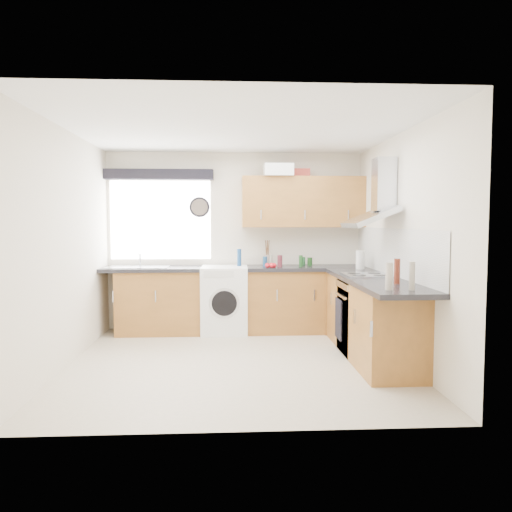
{
  "coord_description": "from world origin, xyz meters",
  "views": [
    {
      "loc": [
        -0.09,
        -5.33,
        1.53
      ],
      "look_at": [
        0.25,
        0.85,
        1.1
      ],
      "focal_mm": 35.0,
      "sensor_mm": 36.0,
      "label": 1
    }
  ],
  "objects": [
    {
      "name": "wall_back",
      "position": [
        0.0,
        1.8,
        1.25
      ],
      "size": [
        3.6,
        0.02,
        2.5
      ],
      "primitive_type": "cube",
      "color": "silver",
      "rests_on": "ground_plane"
    },
    {
      "name": "window_blind",
      "position": [
        -1.05,
        1.7,
        2.18
      ],
      "size": [
        1.5,
        0.18,
        0.14
      ],
      "primitive_type": "cube",
      "color": "black",
      "rests_on": "wall_back"
    },
    {
      "name": "worktop_back",
      "position": [
        0.0,
        1.5,
        0.89
      ],
      "size": [
        3.6,
        0.62,
        0.05
      ],
      "primitive_type": "cube",
      "color": "black",
      "rests_on": "base_cab_back"
    },
    {
      "name": "jar_6",
      "position": [
        0.97,
        1.68,
        0.97
      ],
      "size": [
        0.05,
        0.05,
        0.12
      ],
      "primitive_type": "cylinder",
      "color": "#1B4D24",
      "rests_on": "worktop_back"
    },
    {
      "name": "wall_left",
      "position": [
        -1.8,
        0.0,
        1.25
      ],
      "size": [
        0.02,
        3.6,
        2.5
      ],
      "primitive_type": "cube",
      "color": "silver",
      "rests_on": "ground_plane"
    },
    {
      "name": "utensil_pot",
      "position": [
        0.46,
        1.7,
        0.98
      ],
      "size": [
        0.12,
        0.12,
        0.15
      ],
      "primitive_type": "cylinder",
      "rotation": [
        0.0,
        0.0,
        -0.18
      ],
      "color": "gray",
      "rests_on": "worktop_back"
    },
    {
      "name": "washing_machine",
      "position": [
        -0.15,
        1.47,
        0.46
      ],
      "size": [
        0.64,
        0.61,
        0.91
      ],
      "primitive_type": "cube",
      "rotation": [
        0.0,
        0.0,
        -0.02
      ],
      "color": "white",
      "rests_on": "ground_plane"
    },
    {
      "name": "window",
      "position": [
        -1.05,
        1.79,
        1.55
      ],
      "size": [
        1.4,
        0.02,
        1.1
      ],
      "primitive_type": "cube",
      "color": "white",
      "rests_on": "wall_back"
    },
    {
      "name": "wall_front",
      "position": [
        0.0,
        -1.8,
        1.25
      ],
      "size": [
        3.6,
        0.02,
        2.5
      ],
      "primitive_type": "cube",
      "color": "silver",
      "rests_on": "ground_plane"
    },
    {
      "name": "jar_4",
      "position": [
        0.05,
        1.52,
        1.03
      ],
      "size": [
        0.06,
        0.06,
        0.24
      ],
      "primitive_type": "cylinder",
      "color": "navy",
      "rests_on": "worktop_back"
    },
    {
      "name": "extractor_hood",
      "position": [
        1.6,
        0.3,
        1.77
      ],
      "size": [
        0.52,
        0.78,
        0.66
      ],
      "primitive_type": null,
      "color": "silver",
      "rests_on": "wall_right"
    },
    {
      "name": "casserole",
      "position": [
        0.59,
        1.52,
        2.23
      ],
      "size": [
        0.4,
        0.29,
        0.16
      ],
      "primitive_type": "cube",
      "rotation": [
        0.0,
        0.0,
        0.03
      ],
      "color": "white",
      "rests_on": "upper_cabinets"
    },
    {
      "name": "bottle_3",
      "position": [
        1.36,
        -0.92,
        1.03
      ],
      "size": [
        0.07,
        0.07,
        0.25
      ],
      "primitive_type": "cylinder",
      "color": "#AEA495",
      "rests_on": "worktop_right"
    },
    {
      "name": "wall_right",
      "position": [
        1.8,
        0.0,
        1.25
      ],
      "size": [
        0.02,
        3.6,
        2.5
      ],
      "primitive_type": "cube",
      "color": "silver",
      "rests_on": "ground_plane"
    },
    {
      "name": "base_cab_back",
      "position": [
        -0.1,
        1.51,
        0.43
      ],
      "size": [
        3.0,
        0.58,
        0.86
      ],
      "primitive_type": "cube",
      "color": "brown",
      "rests_on": "ground_plane"
    },
    {
      "name": "storage_box",
      "position": [
        0.92,
        1.72,
        2.21
      ],
      "size": [
        0.26,
        0.22,
        0.12
      ],
      "primitive_type": "cube",
      "rotation": [
        0.0,
        0.0,
        -0.04
      ],
      "color": "#B23B31",
      "rests_on": "upper_cabinets"
    },
    {
      "name": "kitchen_roll",
      "position": [
        1.62,
        1.05,
        1.03
      ],
      "size": [
        0.12,
        0.12,
        0.24
      ],
      "primitive_type": "cylinder",
      "rotation": [
        0.0,
        0.0,
        -0.12
      ],
      "color": "white",
      "rests_on": "worktop_right"
    },
    {
      "name": "sink",
      "position": [
        -1.33,
        1.5,
        0.95
      ],
      "size": [
        0.84,
        0.46,
        0.1
      ],
      "primitive_type": null,
      "color": "silver",
      "rests_on": "worktop_back"
    },
    {
      "name": "bottle_1",
      "position": [
        1.41,
        -0.79,
        1.02
      ],
      "size": [
        0.06,
        0.06,
        0.22
      ],
      "primitive_type": "cylinder",
      "color": "#A59B8D",
      "rests_on": "worktop_right"
    },
    {
      "name": "base_cab_corner",
      "position": [
        1.5,
        1.5,
        0.43
      ],
      "size": [
        0.6,
        0.6,
        0.86
      ],
      "primitive_type": "cube",
      "color": "brown",
      "rests_on": "ground_plane"
    },
    {
      "name": "jar_3",
      "position": [
        0.61,
        1.46,
        0.99
      ],
      "size": [
        0.07,
        0.07,
        0.16
      ],
      "primitive_type": "cylinder",
      "color": "#5A202A",
      "rests_on": "worktop_back"
    },
    {
      "name": "upper_cabinets",
      "position": [
        0.95,
        1.62,
        1.8
      ],
      "size": [
        1.7,
        0.35,
        0.7
      ],
      "primitive_type": "cube",
      "color": "brown",
      "rests_on": "wall_back"
    },
    {
      "name": "tomato_cluster",
      "position": [
        0.47,
        1.3,
        0.94
      ],
      "size": [
        0.15,
        0.15,
        0.06
      ],
      "primitive_type": null,
      "rotation": [
        0.0,
        0.0,
        -0.1
      ],
      "color": "red",
      "rests_on": "worktop_back"
    },
    {
      "name": "hob_plate",
      "position": [
        1.5,
        0.3,
        0.92
      ],
      "size": [
        0.52,
        0.52,
        0.01
      ],
      "primitive_type": "cube",
      "color": "silver",
      "rests_on": "worktop_right"
    },
    {
      "name": "jar_5",
      "position": [
        0.41,
        1.46,
        0.98
      ],
      "size": [
        0.06,
        0.06,
        0.14
      ],
      "primitive_type": "cylinder",
      "color": "navy",
      "rests_on": "worktop_back"
    },
    {
      "name": "jar_2",
      "position": [
        0.5,
        1.57,
        0.99
      ],
      "size": [
        0.04,
        0.04,
        0.15
      ],
      "primitive_type": "cylinder",
      "color": "#9C9785",
      "rests_on": "worktop_back"
    },
    {
      "name": "bottle_2",
      "position": [
        1.58,
        -0.49,
        1.04
      ],
      "size": [
        0.06,
        0.06,
        0.25
      ],
      "primitive_type": "cylinder",
      "color": "maroon",
      "rests_on": "worktop_right"
    },
    {
      "name": "base_cab_right",
      "position": [
        1.51,
        0.15,
        0.43
      ],
      "size": [
        0.58,
        2.1,
        0.86
      ],
      "primitive_type": "cube",
      "color": "brown",
      "rests_on": "ground_plane"
    },
    {
      "name": "ceiling",
      "position": [
        0.0,
        0.0,
        2.5
      ],
      "size": [
        3.6,
        3.6,
        0.02
      ],
      "primitive_type": "cube",
      "color": "white",
      "rests_on": "wall_back"
    },
    {
      "name": "splashback",
      "position": [
        1.79,
        0.3,
        1.18
      ],
      "size": [
        0.01,
        3.0,
        0.54
      ],
      "primitive_type": "cube",
      "color": "white",
      "rests_on": "wall_right"
    },
    {
      "name": "bottle_0",
      "position": [
        1.56,
        -0.94,
        1.04
      ],
      "size": [
        0.06,
        0.06,
        0.26
      ],
      "primitive_type": "cylinder",
      "color": "#9F9888",
      "rests_on": "worktop_right"
    },
    {
      "name": "ground_plane",
      "position": [
        0.0,
        0.0,
        0.0
      ],
      "size": [
        3.6,
        3.6,
        0.0
      ],
      "primitive_type": "plane",
      "color": "beige"
    },
    {
      "name": "jar_0",
      "position": [
        1.05,
        1.6,
        0.97
      ],
      "size": [
        0.07,
        0.07,
        0.12
      ],
      "primitive_type": "cylinder",
      "color": "#183D15",
      "rests_on": "worktop_back"
    },
    {
      "name": "oven",
      "position": [
        1.5,
        0.3,
        0.42
      ],
      "size": [
        0.56,
        0.58,
        0.85
      ],
      "primitive_type": "cube",
      "color": "black",
      "rests_on": "ground_plane"
    },
    {
      "name": "worktop_right",
      "position": [
        1.5,
        0.0,
        0.89
      ],
      "size": [
        0.62,
        2.42,
        0.05
      ],
      "primitive_type": "cube",
      "color": "black",
      "rests_on": "base_cab_right"
    },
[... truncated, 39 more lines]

